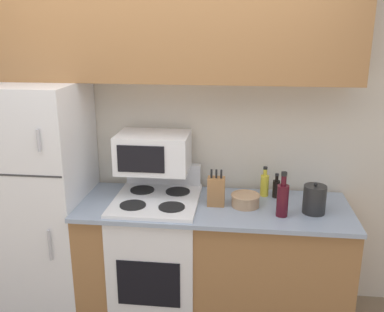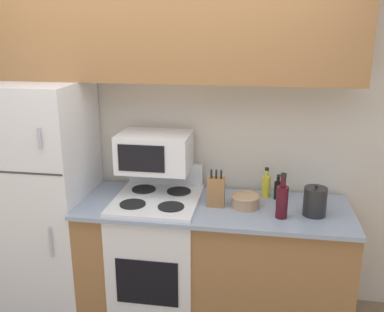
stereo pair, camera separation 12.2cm
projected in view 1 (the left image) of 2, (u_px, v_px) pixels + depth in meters
wall_back at (170, 135)px, 3.25m from camera, size 8.00×0.05×2.55m
lower_cabinets at (213, 260)px, 3.09m from camera, size 1.86×0.68×0.89m
refrigerator at (37, 200)px, 3.13m from camera, size 0.73×0.68×1.71m
upper_cabinets at (163, 27)px, 2.83m from camera, size 2.59×0.34×0.71m
stove at (158, 255)px, 3.12m from camera, size 0.59×0.66×1.08m
microwave at (153, 152)px, 3.03m from camera, size 0.50×0.36×0.27m
knife_block at (216, 191)px, 2.91m from camera, size 0.12×0.08×0.26m
bowl at (245, 200)px, 2.91m from camera, size 0.20×0.20×0.09m
bottle_cooking_spray at (265, 184)px, 3.08m from camera, size 0.06×0.06×0.22m
bottle_soy_sauce at (276, 188)px, 3.05m from camera, size 0.05×0.05×0.18m
bottle_wine_red at (283, 199)px, 2.74m from camera, size 0.08×0.08×0.30m
kettle at (314, 199)px, 2.79m from camera, size 0.15×0.15×0.21m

